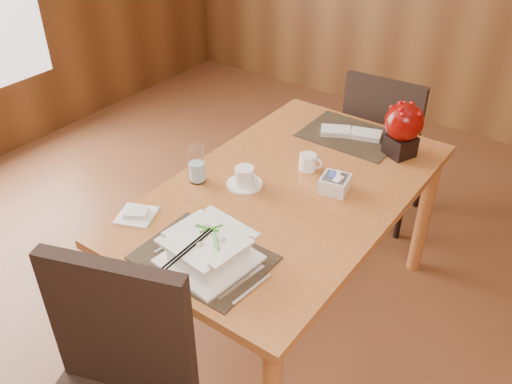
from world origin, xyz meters
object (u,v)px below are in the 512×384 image
Objects in this scene: dining_table at (288,206)px; water_glass at (197,164)px; soup_setting at (208,250)px; sugar_caddy at (335,184)px; berry_decor at (403,127)px; bread_plate at (137,215)px; far_chair at (384,143)px; coffee_cup at (245,178)px; creamer_jug at (308,162)px.

water_glass is at bearing -151.49° from dining_table.
sugar_caddy is at bearing 84.32° from soup_setting.
berry_decor is 1.87× the size of bread_plate.
far_chair reaches higher than sugar_caddy.
bread_plate is (-0.21, -0.42, -0.03)m from coffee_cup.
creamer_jug is at bearing 62.50° from bread_plate.
coffee_cup is at bearing -124.44° from berry_decor.
bread_plate is at bearing -127.43° from creamer_jug.
dining_table is at bearing -151.59° from sugar_caddy.
far_chair is at bearing 118.86° from berry_decor.
creamer_jug is 0.83m from far_chair.
soup_setting is 0.33× the size of far_chair.
soup_setting is 2.07× the size of coffee_cup.
bread_plate is (-0.37, -0.52, 0.10)m from dining_table.
berry_decor reaches higher than bread_plate.
soup_setting is at bearing -44.78° from water_glass.
far_chair reaches higher than bread_plate.
dining_table is at bearing 28.51° from water_glass.
creamer_jug is (-0.04, 0.72, -0.02)m from soup_setting.
water_glass is at bearing 141.61° from soup_setting.
creamer_jug is at bearing 94.48° from dining_table.
far_chair is (0.18, 1.05, -0.25)m from coffee_cup.
sugar_caddy is (0.17, 0.09, 0.13)m from dining_table.
bread_plate is at bearing -131.47° from sugar_caddy.
coffee_cup is (-0.19, 0.46, -0.02)m from soup_setting.
bread_plate is at bearing -179.05° from soup_setting.
soup_setting is at bearing -5.44° from bread_plate.
sugar_caddy is 0.81m from bread_plate.
bread_plate is at bearing -125.62° from dining_table.
coffee_cup is 0.30m from creamer_jug.
creamer_jug is (0.15, 0.27, -0.00)m from coffee_cup.
creamer_jug is (-0.01, 0.17, 0.13)m from dining_table.
water_glass reaches higher than bread_plate.
berry_decor is (0.61, 0.71, 0.06)m from water_glass.
berry_decor reaches higher than coffee_cup.
water_glass is at bearing -151.52° from sugar_caddy.
coffee_cup reaches higher than dining_table.
far_chair is (-0.14, 0.87, -0.25)m from sugar_caddy.
dining_table is at bearing 31.34° from coffee_cup.
sugar_caddy is 0.45m from berry_decor.
water_glass is 1.49× the size of sugar_caddy.
far_chair reaches higher than soup_setting.
water_glass is 1.21× the size of bread_plate.
creamer_jug is at bearing -128.28° from berry_decor.
coffee_cup is 1.10m from far_chair.
sugar_caddy is 0.12× the size of far_chair.
soup_setting is at bearing -102.07° from sugar_caddy.
berry_decor is (0.28, 0.35, 0.11)m from creamer_jug.
bread_plate is (-0.54, -0.61, -0.03)m from sugar_caddy.
water_glass reaches higher than creamer_jug.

